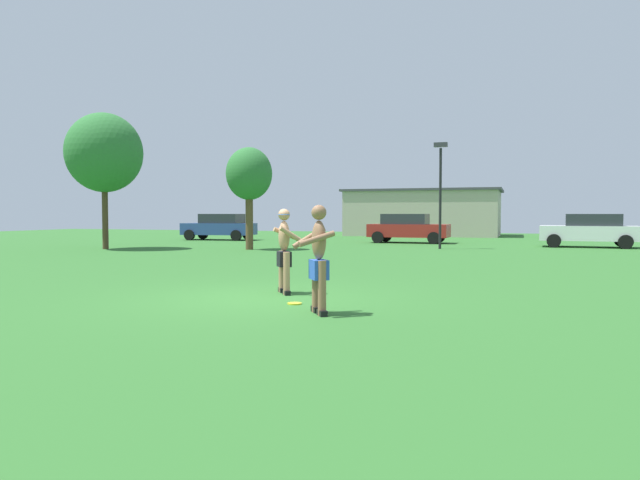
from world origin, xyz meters
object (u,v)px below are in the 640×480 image
at_px(player_in_blue, 318,256).
at_px(car_white_far_end, 589,230).
at_px(car_red_near_post, 408,228).
at_px(lamp_post, 440,182).
at_px(car_blue_mid_lot, 220,226).
at_px(frisbee, 295,303).
at_px(tree_right_field, 249,175).
at_px(tree_left_field, 104,153).
at_px(player_with_cap, 284,247).

height_order(player_in_blue, car_white_far_end, player_in_blue).
distance_m(car_red_near_post, lamp_post, 5.99).
bearing_deg(car_blue_mid_lot, player_in_blue, -58.26).
xyz_separation_m(frisbee, tree_right_field, (-7.64, 14.10, 3.29)).
bearing_deg(player_in_blue, car_white_far_end, 74.24).
xyz_separation_m(player_in_blue, lamp_post, (-0.41, 18.12, 2.09)).
height_order(tree_left_field, tree_right_field, tree_left_field).
height_order(frisbee, tree_right_field, tree_right_field).
height_order(frisbee, car_blue_mid_lot, car_blue_mid_lot).
xyz_separation_m(player_in_blue, frisbee, (-0.72, 0.82, -0.90)).
bearing_deg(player_in_blue, tree_right_field, 119.29).
bearing_deg(player_with_cap, tree_left_field, 140.01).
relative_size(player_with_cap, car_white_far_end, 0.39).
distance_m(car_white_far_end, tree_left_field, 22.73).
distance_m(player_with_cap, player_in_blue, 2.48).
distance_m(player_with_cap, car_red_near_post, 21.17).
height_order(player_with_cap, car_blue_mid_lot, player_with_cap).
bearing_deg(player_with_cap, frisbee, -60.59).
height_order(player_with_cap, tree_left_field, tree_left_field).
xyz_separation_m(player_in_blue, car_white_far_end, (6.12, 21.69, -0.09)).
bearing_deg(lamp_post, tree_right_field, -157.99).
bearing_deg(tree_left_field, frisbee, -41.52).
bearing_deg(tree_left_field, car_white_far_end, 22.36).
bearing_deg(car_red_near_post, player_with_cap, -86.27).
distance_m(car_white_far_end, tree_right_field, 16.18).
distance_m(frisbee, car_white_far_end, 21.98).
bearing_deg(tree_right_field, player_with_cap, -61.64).
relative_size(frisbee, tree_right_field, 0.06).
relative_size(player_with_cap, car_red_near_post, 0.39).
bearing_deg(tree_right_field, car_white_far_end, 25.08).
distance_m(car_blue_mid_lot, tree_left_field, 10.46).
distance_m(frisbee, lamp_post, 17.57).
bearing_deg(player_in_blue, lamp_post, 91.31).
xyz_separation_m(car_blue_mid_lot, car_white_far_end, (20.35, -1.32, 0.00)).
bearing_deg(car_blue_mid_lot, player_with_cap, -58.57).
xyz_separation_m(frisbee, car_white_far_end, (6.85, 20.87, 0.81)).
xyz_separation_m(car_red_near_post, tree_right_field, (-5.57, -8.26, 2.48)).
bearing_deg(car_white_far_end, player_with_cap, -110.98).
bearing_deg(player_with_cap, car_red_near_post, 93.73).
relative_size(car_red_near_post, car_white_far_end, 0.99).
xyz_separation_m(player_with_cap, tree_right_field, (-6.95, 12.87, 2.37)).
xyz_separation_m(car_red_near_post, tree_left_field, (-11.86, -10.02, 3.48)).
bearing_deg(tree_left_field, car_blue_mid_lot, 87.54).
height_order(player_with_cap, frisbee, player_with_cap).
bearing_deg(lamp_post, frisbee, -91.02).
relative_size(player_in_blue, frisbee, 6.82).
bearing_deg(player_with_cap, tree_right_field, 118.36).
bearing_deg(car_white_far_end, frisbee, -108.16).
distance_m(player_with_cap, tree_left_field, 17.61).
bearing_deg(tree_right_field, player_in_blue, -60.71).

